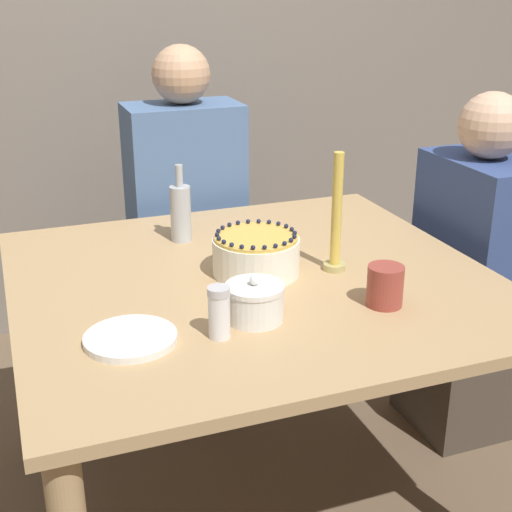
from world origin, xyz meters
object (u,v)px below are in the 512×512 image
(sugar_bowl, at_px, (255,302))
(cake, at_px, (256,255))
(person_man_blue_shirt, at_px, (187,242))
(sugar_shaker, at_px, (219,312))
(bottle, at_px, (181,212))
(candle, at_px, (336,223))
(person_woman_floral, at_px, (472,292))

(sugar_bowl, bearing_deg, cake, 68.90)
(person_man_blue_shirt, bearing_deg, sugar_shaker, 78.72)
(bottle, height_order, person_man_blue_shirt, person_man_blue_shirt)
(cake, height_order, sugar_shaker, sugar_shaker)
(cake, height_order, bottle, bottle)
(sugar_shaker, xyz_separation_m, candle, (0.41, 0.26, 0.07))
(person_man_blue_shirt, height_order, person_woman_floral, person_man_blue_shirt)
(bottle, relative_size, person_man_blue_shirt, 0.18)
(candle, bearing_deg, person_man_blue_shirt, 103.23)
(cake, distance_m, candle, 0.23)
(cake, xyz_separation_m, bottle, (-0.12, 0.31, 0.04))
(candle, distance_m, person_woman_floral, 0.72)
(candle, xyz_separation_m, person_man_blue_shirt, (-0.19, 0.81, -0.32))
(cake, bearing_deg, person_woman_floral, 8.39)
(cake, xyz_separation_m, person_man_blue_shirt, (0.01, 0.76, -0.23))
(sugar_bowl, bearing_deg, bottle, 92.23)
(sugar_bowl, bearing_deg, person_woman_floral, 22.50)
(person_woman_floral, bearing_deg, person_man_blue_shirt, 50.70)
(candle, relative_size, person_woman_floral, 0.28)
(cake, distance_m, sugar_shaker, 0.37)
(person_man_blue_shirt, bearing_deg, person_woman_floral, 140.70)
(bottle, bearing_deg, person_man_blue_shirt, 73.45)
(cake, distance_m, person_woman_floral, 0.86)
(sugar_shaker, height_order, person_woman_floral, person_woman_floral)
(candle, height_order, person_man_blue_shirt, person_man_blue_shirt)
(sugar_shaker, distance_m, person_man_blue_shirt, 1.12)
(person_woman_floral, bearing_deg, candle, 105.92)
(cake, bearing_deg, person_man_blue_shirt, 88.98)
(candle, height_order, bottle, candle)
(person_man_blue_shirt, bearing_deg, cake, 88.98)
(sugar_bowl, bearing_deg, person_man_blue_shirt, 83.73)
(sugar_shaker, xyz_separation_m, person_man_blue_shirt, (0.21, 1.07, -0.24))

